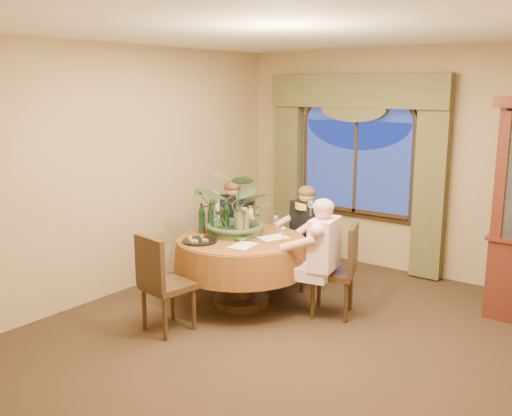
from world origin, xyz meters
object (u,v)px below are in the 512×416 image
Objects in this scene: wine_bottle_0 at (214,215)px; wine_bottle_3 at (226,216)px; chair_back_right at (303,247)px; stoneware_vase at (243,221)px; wine_bottle_2 at (202,218)px; dining_table at (241,271)px; centerpiece_plant at (239,179)px; olive_bowl at (242,238)px; chair_right at (333,270)px; chair_front_left at (168,283)px; person_pink at (324,260)px; wine_bottle_1 at (211,218)px; person_scarf at (307,236)px; chair_back at (239,237)px; person_back at (233,228)px.

wine_bottle_0 is 1.00× the size of wine_bottle_3.
chair_back_right is 0.90m from stoneware_vase.
dining_table is at bearing 9.96° from wine_bottle_2.
centerpiece_plant is 0.65m from olive_bowl.
chair_right reaches higher than olive_bowl.
chair_right is at bearing 58.50° from chair_front_left.
wine_bottle_1 is at bearing 88.07° from person_pink.
chair_right is at bearing 26.05° from olive_bowl.
chair_front_left is at bearing -68.67° from wine_bottle_2.
wine_bottle_0 is (-0.71, -0.84, 0.31)m from person_scarf.
chair_front_left is at bearing -104.21° from olive_bowl.
person_pink is at bearing 3.26° from wine_bottle_0.
chair_back is 3.43× the size of stoneware_vase.
centerpiece_plant reaches higher than chair_front_left.
wine_bottle_2 is at bearing 68.26° from chair_back_right.
chair_back_right reaches higher than dining_table.
stoneware_vase is (-0.36, -0.76, 0.28)m from person_scarf.
chair_back is 0.85m from wine_bottle_0.
dining_table is 4.42× the size of wine_bottle_3.
wine_bottle_2 reaches higher than stoneware_vase.
chair_back_right is 1.14m from wine_bottle_0.
chair_front_left is 1.38m from centerpiece_plant.
wine_bottle_2 is (-0.34, 0.87, 0.44)m from chair_front_left.
wine_bottle_0 is 0.14m from wine_bottle_3.
wine_bottle_1 is 1.00× the size of wine_bottle_3.
wine_bottle_3 is (0.14, 0.26, 0.00)m from wine_bottle_2.
person_scarf is (-0.69, 0.60, 0.13)m from chair_right.
chair_front_left is 1.94m from person_scarf.
wine_bottle_2 is at bearing 119.79° from chair_front_left.
chair_back_right is at bearing 32.04° from chair_right.
dining_table is at bearing 90.00° from chair_back_right.
person_pink is at bearing 10.28° from wine_bottle_2.
person_scarf is at bearing 54.25° from wine_bottle_2.
person_pink is 1.37m from wine_bottle_1.
centerpiece_plant is 3.23× the size of wine_bottle_0.
chair_back_right is at bearing 65.38° from stoneware_vase.
person_scarf is at bearing 55.87° from wine_bottle_1.
wine_bottle_1 is at bearing 114.07° from chair_front_left.
chair_back is at bearing 58.07° from person_pink.
chair_right is at bearing 15.03° from wine_bottle_1.
wine_bottle_0 is (-1.38, -0.08, 0.29)m from person_pink.
chair_front_left is 2.91× the size of wine_bottle_3.
wine_bottle_2 is (-0.71, -0.99, 0.44)m from chair_back_right.
person_back is 0.98m from person_scarf.
person_pink reaches higher than wine_bottle_0.
olive_bowl reaches higher than dining_table.
chair_back is 0.90× the size of centerpiece_plant.
stoneware_vase is at bearing 123.25° from dining_table.
wine_bottle_0 is 0.18m from wine_bottle_2.
wine_bottle_2 is at bearing -154.33° from centerpiece_plant.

